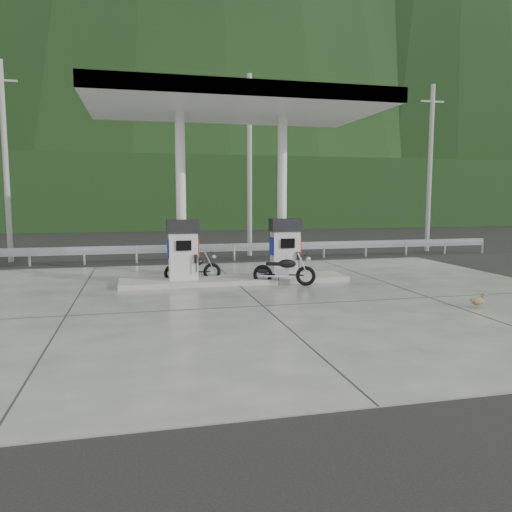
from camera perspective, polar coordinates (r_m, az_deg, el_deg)
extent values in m
plane|color=black|center=(13.08, -0.28, -4.89)|extent=(160.00, 160.00, 0.00)
cube|color=slate|center=(13.08, -0.28, -4.85)|extent=(18.00, 14.00, 0.02)
cube|color=gray|center=(15.47, -2.36, -2.73)|extent=(7.00, 1.40, 0.15)
cylinder|color=silver|center=(15.44, -8.57, 6.78)|extent=(0.30, 0.30, 5.00)
cylinder|color=silver|center=(16.02, 2.99, 6.84)|extent=(0.30, 0.30, 5.00)
cube|color=silver|center=(15.50, -2.46, 16.88)|extent=(8.50, 5.00, 0.40)
cube|color=black|center=(24.30, -6.37, 0.46)|extent=(60.00, 7.00, 0.01)
cylinder|color=gray|center=(22.62, -26.71, 9.48)|extent=(0.22, 0.22, 8.00)
cylinder|color=gray|center=(22.56, -0.75, 10.19)|extent=(0.22, 0.22, 8.00)
cylinder|color=gray|center=(26.03, 19.25, 9.35)|extent=(0.22, 0.22, 8.00)
cube|color=black|center=(42.59, -9.45, 7.11)|extent=(80.00, 6.00, 6.00)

